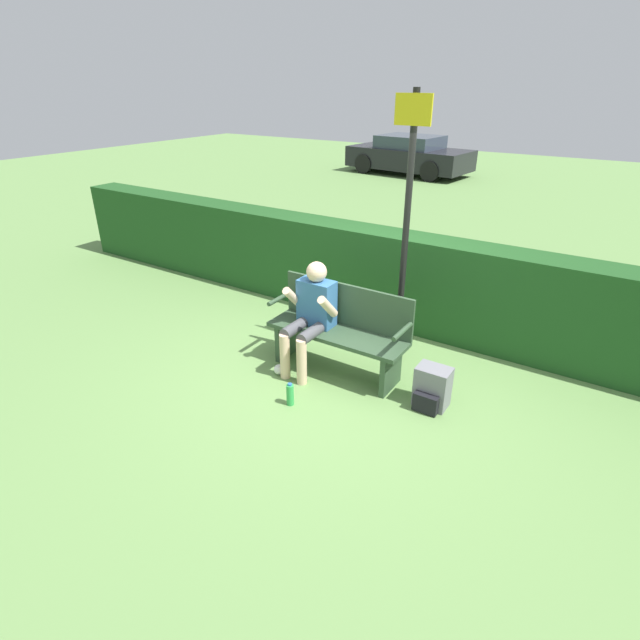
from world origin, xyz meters
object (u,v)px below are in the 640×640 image
(backpack, at_px, (432,388))
(water_bottle, at_px, (290,395))
(person_seated, at_px, (311,311))
(signpost, at_px, (407,219))
(parked_car, at_px, (409,155))
(park_bench, at_px, (340,329))

(backpack, height_order, water_bottle, backpack)
(person_seated, relative_size, backpack, 2.87)
(backpack, xyz_separation_m, water_bottle, (-1.19, -0.75, -0.08))
(backpack, distance_m, signpost, 1.77)
(backpack, height_order, parked_car, parked_car)
(park_bench, distance_m, parked_car, 13.30)
(park_bench, bearing_deg, water_bottle, -93.34)
(person_seated, bearing_deg, backpack, 0.62)
(person_seated, xyz_separation_m, parked_car, (-4.39, 12.59, -0.07))
(signpost, bearing_deg, parked_car, 113.34)
(park_bench, height_order, person_seated, person_seated)
(park_bench, distance_m, backpack, 1.18)
(backpack, bearing_deg, signpost, 134.29)
(park_bench, bearing_deg, parked_car, 110.61)
(parked_car, bearing_deg, signpost, -60.43)
(park_bench, bearing_deg, backpack, -5.92)
(signpost, height_order, parked_car, signpost)
(person_seated, relative_size, parked_car, 0.28)
(person_seated, height_order, water_bottle, person_seated)
(person_seated, bearing_deg, signpost, 46.51)
(park_bench, distance_m, water_bottle, 0.95)
(signpost, xyz_separation_m, parked_car, (-5.11, 11.84, -1.02))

